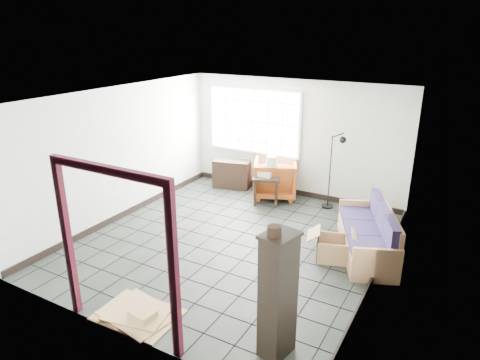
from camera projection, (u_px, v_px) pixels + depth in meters
The scene contains 15 objects.
ground at pixel (232, 243), 7.63m from camera, with size 5.50×5.50×0.00m, color black.
room_shell at pixel (232, 152), 7.09m from camera, with size 5.02×5.52×2.61m.
window_panel at pixel (254, 121), 9.77m from camera, with size 2.32×0.08×1.52m.
doorway_trim at pixel (114, 233), 4.95m from camera, with size 1.80×0.08×2.20m.
futon_sofa at pixel (370, 236), 7.19m from camera, with size 1.41×2.06×0.85m.
armchair at pixel (275, 177), 9.57m from camera, with size 0.92×0.86×0.95m, color #915115.
side_table at pixel (267, 180), 9.21m from camera, with size 0.73×0.73×0.62m.
table_lamp at pixel (272, 162), 9.08m from camera, with size 0.31×0.31×0.43m.
projector at pixel (265, 174), 9.13m from camera, with size 0.31×0.24×0.10m.
floor_lamp at pixel (335, 169), 8.77m from camera, with size 0.44×0.29×1.66m.
console_shelf at pixel (232, 174), 10.14m from camera, with size 0.92×0.53×0.67m.
tall_shelf at pixel (278, 295), 4.80m from camera, with size 0.41×0.48×1.55m.
pot at pixel (274, 231), 4.48m from camera, with size 0.19×0.19×0.11m.
open_box at pixel (335, 249), 7.04m from camera, with size 1.00×0.69×0.52m.
cardboard_pile at pixel (139, 314), 5.67m from camera, with size 1.10×0.84×0.16m.
Camera 1 is at (3.46, -5.86, 3.62)m, focal length 32.00 mm.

